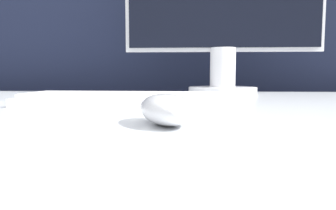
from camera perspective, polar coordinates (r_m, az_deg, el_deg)
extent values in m
cube|color=black|center=(1.25, 0.50, -0.13)|extent=(5.00, 0.03, 1.41)
ellipsoid|color=white|center=(0.39, -0.31, -0.75)|extent=(0.10, 0.13, 0.04)
cube|color=silver|center=(0.64, -7.07, 0.70)|extent=(0.41, 0.15, 0.02)
cube|color=silver|center=(0.64, -7.08, 1.78)|extent=(0.39, 0.13, 0.01)
cylinder|color=white|center=(1.00, 9.45, 2.53)|extent=(0.20, 0.20, 0.02)
cylinder|color=white|center=(1.00, 9.51, 6.46)|extent=(0.08, 0.08, 0.12)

